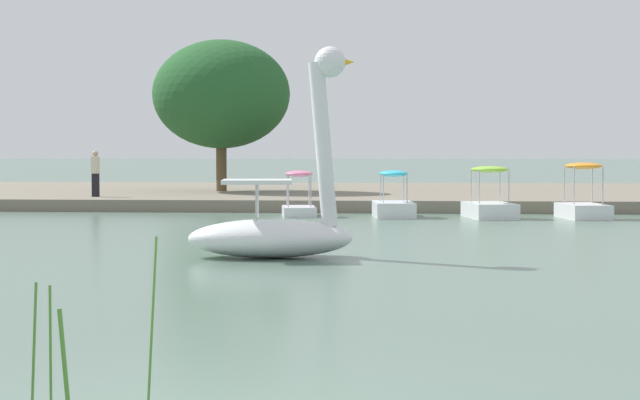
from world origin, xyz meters
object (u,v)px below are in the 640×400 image
at_px(pedal_boat_lime, 490,203).
at_px(pedal_boat_cyan, 394,204).
at_px(tree_sapling_by_fence, 221,94).
at_px(pedal_boat_orange, 583,202).
at_px(pedal_boat_pink, 299,202).
at_px(swan_boat, 278,218).
at_px(person_on_path, 95,173).

relative_size(pedal_boat_lime, pedal_boat_cyan, 1.03).
bearing_deg(tree_sapling_by_fence, pedal_boat_cyan, -54.44).
xyz_separation_m(pedal_boat_orange, pedal_boat_pink, (-8.66, 0.45, -0.03)).
height_order(pedal_boat_orange, pedal_boat_cyan, pedal_boat_orange).
bearing_deg(pedal_boat_orange, pedal_boat_pink, 177.00).
distance_m(pedal_boat_lime, pedal_boat_pink, 5.88).
xyz_separation_m(pedal_boat_orange, pedal_boat_lime, (-2.80, -0.01, -0.03)).
height_order(swan_boat, pedal_boat_cyan, swan_boat).
xyz_separation_m(pedal_boat_orange, person_on_path, (-16.35, 4.64, 0.76)).
relative_size(pedal_boat_orange, tree_sapling_by_fence, 0.29).
height_order(swan_boat, person_on_path, swan_boat).
bearing_deg(pedal_boat_orange, pedal_boat_cyan, 177.32).
xyz_separation_m(pedal_boat_pink, person_on_path, (-7.69, 4.19, 0.80)).
height_order(pedal_boat_cyan, tree_sapling_by_fence, tree_sapling_by_fence).
xyz_separation_m(pedal_boat_pink, tree_sapling_by_fence, (-4.10, 9.68, 3.86)).
distance_m(pedal_boat_pink, person_on_path, 8.80).
bearing_deg(pedal_boat_lime, person_on_path, 161.06).
height_order(swan_boat, pedal_boat_lime, swan_boat).
distance_m(pedal_boat_cyan, tree_sapling_by_fence, 12.73).
height_order(swan_boat, pedal_boat_orange, swan_boat).
xyz_separation_m(pedal_boat_orange, pedal_boat_cyan, (-5.71, 0.27, -0.07)).
bearing_deg(person_on_path, tree_sapling_by_fence, 56.77).
height_order(swan_boat, tree_sapling_by_fence, tree_sapling_by_fence).
relative_size(pedal_boat_orange, pedal_boat_cyan, 0.98).
height_order(pedal_boat_cyan, pedal_boat_pink, pedal_boat_cyan).
distance_m(pedal_boat_orange, tree_sapling_by_fence, 16.73).
bearing_deg(tree_sapling_by_fence, person_on_path, -123.23).
height_order(pedal_boat_pink, person_on_path, person_on_path).
xyz_separation_m(swan_boat, pedal_boat_pink, (-0.88, 13.04, -0.29)).
relative_size(swan_boat, pedal_boat_lime, 1.66).
distance_m(pedal_boat_orange, pedal_boat_lime, 2.80).
bearing_deg(swan_boat, person_on_path, 116.44).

